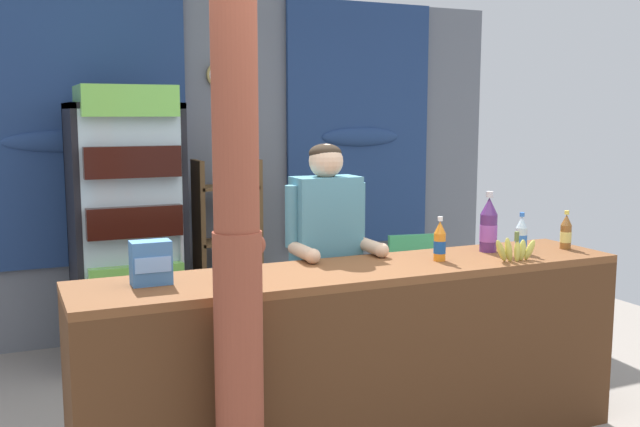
{
  "coord_description": "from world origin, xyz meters",
  "views": [
    {
      "loc": [
        -1.56,
        -2.71,
        1.72
      ],
      "look_at": [
        0.0,
        0.82,
        1.18
      ],
      "focal_mm": 40.47,
      "sensor_mm": 36.0,
      "label": 1
    }
  ],
  "objects": [
    {
      "name": "back_wall_curtained",
      "position": [
        -0.01,
        2.85,
        1.36
      ],
      "size": [
        4.95,
        0.22,
        2.64
      ],
      "color": "slate",
      "rests_on": "ground"
    },
    {
      "name": "drink_fridge",
      "position": [
        -0.8,
        2.27,
        1.05
      ],
      "size": [
        0.72,
        0.75,
        1.9
      ],
      "color": "black",
      "rests_on": "ground"
    },
    {
      "name": "bottle_shelf_rack",
      "position": [
        -0.03,
        2.49,
        0.72
      ],
      "size": [
        0.48,
        0.28,
        1.38
      ],
      "color": "brown",
      "rests_on": "ground"
    },
    {
      "name": "timber_post",
      "position": [
        -0.72,
        0.0,
        1.21
      ],
      "size": [
        0.22,
        0.2,
        2.52
      ],
      "color": "brown",
      "rests_on": "ground"
    },
    {
      "name": "shopkeeper",
      "position": [
        0.06,
        0.87,
        0.98
      ],
      "size": [
        0.48,
        0.42,
        1.56
      ],
      "color": "#28282D",
      "rests_on": "ground"
    },
    {
      "name": "soda_bottle_grape_soda",
      "position": [
        0.89,
        0.52,
        1.1
      ],
      "size": [
        0.1,
        0.1,
        0.34
      ],
      "color": "#56286B",
      "rests_on": "stall_counter"
    },
    {
      "name": "stall_counter",
      "position": [
        0.05,
        0.32,
        0.59
      ],
      "size": [
        2.83,
        0.57,
        0.96
      ],
      "color": "brown",
      "rests_on": "ground"
    },
    {
      "name": "snack_box_biscuit",
      "position": [
        -0.97,
        0.49,
        1.06
      ],
      "size": [
        0.18,
        0.11,
        0.2
      ],
      "color": "#3D75B7",
      "rests_on": "stall_counter"
    },
    {
      "name": "banana_bunch",
      "position": [
        0.86,
        0.25,
        1.02
      ],
      "size": [
        0.27,
        0.06,
        0.16
      ],
      "color": "#CCC14C",
      "rests_on": "stall_counter"
    },
    {
      "name": "soda_bottle_orange_soda",
      "position": [
        0.5,
        0.41,
        1.06
      ],
      "size": [
        0.06,
        0.06,
        0.23
      ],
      "color": "orange",
      "rests_on": "stall_counter"
    },
    {
      "name": "soda_bottle_cola",
      "position": [
        -0.59,
        0.43,
        1.06
      ],
      "size": [
        0.07,
        0.07,
        0.23
      ],
      "color": "black",
      "rests_on": "stall_counter"
    },
    {
      "name": "plastic_lawn_chair",
      "position": [
        1.16,
        1.8,
        0.49
      ],
      "size": [
        0.51,
        0.51,
        0.86
      ],
      "color": "#4CC675",
      "rests_on": "ground"
    },
    {
      "name": "soda_bottle_iced_tea",
      "position": [
        1.34,
        0.41,
        1.05
      ],
      "size": [
        0.06,
        0.06,
        0.22
      ],
      "color": "brown",
      "rests_on": "stall_counter"
    },
    {
      "name": "ground_plane",
      "position": [
        0.0,
        1.12,
        0.0
      ],
      "size": [
        7.28,
        7.28,
        0.0
      ],
      "primitive_type": "plane",
      "color": "gray"
    },
    {
      "name": "soda_bottle_water",
      "position": [
        1.03,
        0.4,
        1.06
      ],
      "size": [
        0.06,
        0.06,
        0.23
      ],
      "color": "silver",
      "rests_on": "stall_counter"
    }
  ]
}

